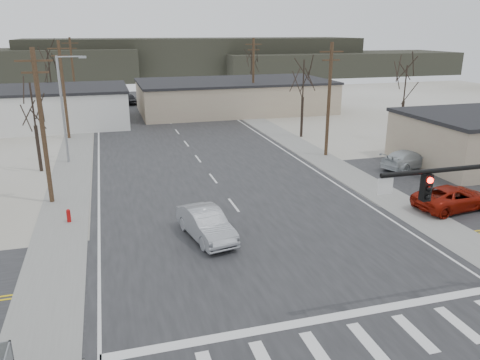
# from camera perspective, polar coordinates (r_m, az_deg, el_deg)

# --- Properties ---
(ground) EXTENTS (140.00, 140.00, 0.00)m
(ground) POSITION_cam_1_polar(r_m,az_deg,el_deg) (23.75, 4.43, -9.81)
(ground) COLOR silver
(ground) RESTS_ON ground
(main_road) EXTENTS (18.00, 110.00, 0.05)m
(main_road) POSITION_cam_1_polar(r_m,az_deg,el_deg) (37.12, -3.64, 0.62)
(main_road) COLOR black
(main_road) RESTS_ON ground
(cross_road) EXTENTS (90.00, 10.00, 0.04)m
(cross_road) POSITION_cam_1_polar(r_m,az_deg,el_deg) (23.74, 4.44, -9.77)
(cross_road) COLOR black
(cross_road) RESTS_ON ground
(sidewalk_left) EXTENTS (3.00, 90.00, 0.06)m
(sidewalk_left) POSITION_cam_1_polar(r_m,az_deg,el_deg) (41.24, -19.75, 1.36)
(sidewalk_left) COLOR gray
(sidewalk_left) RESTS_ON ground
(sidewalk_right) EXTENTS (3.00, 90.00, 0.06)m
(sidewalk_right) POSITION_cam_1_polar(r_m,az_deg,el_deg) (44.96, 8.25, 3.56)
(sidewalk_right) COLOR gray
(sidewalk_right) RESTS_ON ground
(fire_hydrant) EXTENTS (0.24, 0.24, 0.87)m
(fire_hydrant) POSITION_cam_1_polar(r_m,az_deg,el_deg) (29.70, -20.16, -4.10)
(fire_hydrant) COLOR #A50C0C
(fire_hydrant) RESTS_ON ground
(building_left_far) EXTENTS (22.30, 12.30, 4.50)m
(building_left_far) POSITION_cam_1_polar(r_m,az_deg,el_deg) (60.86, -24.17, 8.07)
(building_left_far) COLOR silver
(building_left_far) RESTS_ON ground
(building_right_far) EXTENTS (26.30, 14.30, 4.30)m
(building_right_far) POSITION_cam_1_polar(r_m,az_deg,el_deg) (66.60, -0.70, 10.24)
(building_right_far) COLOR tan
(building_right_far) RESTS_ON ground
(upole_left_b) EXTENTS (2.20, 0.30, 10.00)m
(upole_left_b) POSITION_cam_1_polar(r_m,az_deg,el_deg) (32.40, -22.97, 6.17)
(upole_left_b) COLOR #4B3422
(upole_left_b) RESTS_ON ground
(upole_left_c) EXTENTS (2.20, 0.30, 10.00)m
(upole_left_c) POSITION_cam_1_polar(r_m,az_deg,el_deg) (52.11, -20.71, 10.38)
(upole_left_c) COLOR #4B3422
(upole_left_c) RESTS_ON ground
(upole_left_d) EXTENTS (2.20, 0.30, 10.00)m
(upole_left_d) POSITION_cam_1_polar(r_m,az_deg,el_deg) (71.98, -19.68, 12.26)
(upole_left_d) COLOR #4B3422
(upole_left_d) RESTS_ON ground
(upole_right_a) EXTENTS (2.20, 0.30, 10.00)m
(upole_right_a) POSITION_cam_1_polar(r_m,az_deg,el_deg) (42.58, 10.79, 9.76)
(upole_right_a) COLOR #4B3422
(upole_right_a) RESTS_ON ground
(upole_right_b) EXTENTS (2.20, 0.30, 10.00)m
(upole_right_b) POSITION_cam_1_polar(r_m,az_deg,el_deg) (62.87, 1.63, 12.60)
(upole_right_b) COLOR #4B3422
(upole_right_b) RESTS_ON ground
(streetlight_main) EXTENTS (2.40, 0.25, 9.00)m
(streetlight_main) POSITION_cam_1_polar(r_m,az_deg,el_deg) (42.18, -20.61, 8.68)
(streetlight_main) COLOR gray
(streetlight_main) RESTS_ON ground
(tree_left_near) EXTENTS (3.30, 3.30, 7.35)m
(tree_left_near) POSITION_cam_1_polar(r_m,az_deg,el_deg) (40.42, -23.94, 8.14)
(tree_left_near) COLOR black
(tree_left_near) RESTS_ON ground
(tree_right_mid) EXTENTS (3.74, 3.74, 8.33)m
(tree_right_mid) POSITION_cam_1_polar(r_m,az_deg,el_deg) (50.11, 7.73, 11.91)
(tree_right_mid) COLOR black
(tree_right_mid) RESTS_ON ground
(tree_left_far) EXTENTS (3.96, 3.96, 8.82)m
(tree_left_far) POSITION_cam_1_polar(r_m,az_deg,el_deg) (66.12, -22.23, 12.50)
(tree_left_far) COLOR black
(tree_left_far) RESTS_ON ground
(tree_right_far) EXTENTS (3.52, 3.52, 7.84)m
(tree_right_far) POSITION_cam_1_polar(r_m,az_deg,el_deg) (75.30, 1.39, 13.74)
(tree_right_far) COLOR black
(tree_right_far) RESTS_ON ground
(tree_lot) EXTENTS (3.52, 3.52, 7.84)m
(tree_lot) POSITION_cam_1_polar(r_m,az_deg,el_deg) (51.35, 19.50, 10.81)
(tree_lot) COLOR black
(tree_lot) RESTS_ON ground
(hill_center) EXTENTS (80.00, 18.00, 9.00)m
(hill_center) POSITION_cam_1_polar(r_m,az_deg,el_deg) (117.99, -5.25, 14.65)
(hill_center) COLOR #333026
(hill_center) RESTS_ON ground
(hill_right) EXTENTS (60.00, 18.00, 5.50)m
(hill_right) POSITION_cam_1_polar(r_m,az_deg,el_deg) (124.10, 11.89, 13.70)
(hill_right) COLOR #333026
(hill_right) RESTS_ON ground
(sedan_crossing) EXTENTS (2.67, 5.22, 1.64)m
(sedan_crossing) POSITION_cam_1_polar(r_m,az_deg,el_deg) (25.78, -4.16, -5.36)
(sedan_crossing) COLOR gray
(sedan_crossing) RESTS_ON main_road
(car_far_a) EXTENTS (2.62, 5.55, 1.56)m
(car_far_a) POSITION_cam_1_polar(r_m,az_deg,el_deg) (63.40, -3.28, 8.61)
(car_far_a) COLOR black
(car_far_a) RESTS_ON main_road
(car_far_b) EXTENTS (2.43, 4.58, 1.48)m
(car_far_b) POSITION_cam_1_polar(r_m,az_deg,el_deg) (74.92, -13.30, 9.57)
(car_far_b) COLOR black
(car_far_b) RESTS_ON main_road
(car_parked_red) EXTENTS (5.65, 3.14, 1.50)m
(car_parked_red) POSITION_cam_1_polar(r_m,az_deg,el_deg) (32.79, 24.57, -1.99)
(car_parked_red) COLOR maroon
(car_parked_red) RESTS_ON parking_lot
(car_parked_silver) EXTENTS (5.57, 3.66, 1.50)m
(car_parked_silver) POSITION_cam_1_polar(r_m,az_deg,el_deg) (41.06, 19.76, 2.38)
(car_parked_silver) COLOR #B3BBBF
(car_parked_silver) RESTS_ON parking_lot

